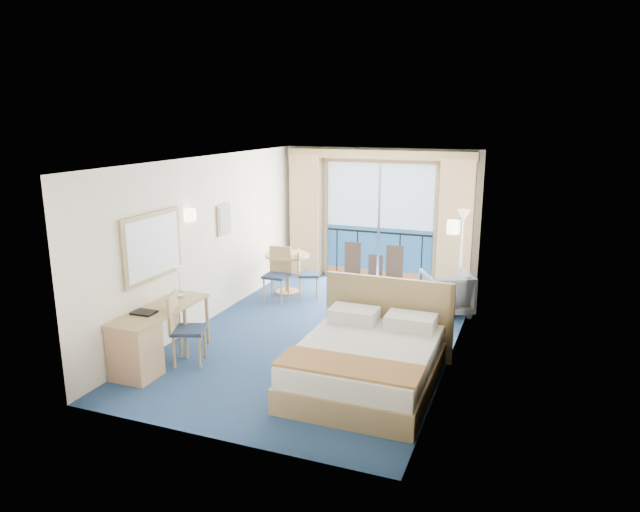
{
  "coord_description": "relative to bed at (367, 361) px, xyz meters",
  "views": [
    {
      "loc": [
        2.96,
        -7.87,
        3.31
      ],
      "look_at": [
        -0.13,
        0.2,
        1.18
      ],
      "focal_mm": 32.0,
      "sensor_mm": 36.0,
      "label": 1
    }
  ],
  "objects": [
    {
      "name": "phone",
      "position": [
        0.67,
        1.36,
        0.24
      ],
      "size": [
        0.21,
        0.18,
        0.08
      ],
      "primitive_type": "cube",
      "rotation": [
        0.0,
        0.0,
        -0.29
      ],
      "color": "silver",
      "rests_on": "nightstand"
    },
    {
      "name": "sconce_right",
      "position": [
        0.79,
        1.32,
        1.53
      ],
      "size": [
        0.18,
        0.18,
        0.18
      ],
      "primitive_type": "cylinder",
      "color": "beige",
      "rests_on": "room_walls"
    },
    {
      "name": "table_chair_a",
      "position": [
        -2.13,
        3.08,
        0.18
      ],
      "size": [
        0.51,
        0.5,
        0.9
      ],
      "rotation": [
        0.0,
        0.0,
        1.94
      ],
      "color": "#1F2C48",
      "rests_on": "ground"
    },
    {
      "name": "room_walls",
      "position": [
        -1.15,
        1.47,
        1.46
      ],
      "size": [
        4.04,
        6.54,
        2.72
      ],
      "color": "white",
      "rests_on": "ground"
    },
    {
      "name": "sconce_left",
      "position": [
        -3.09,
        0.87,
        1.53
      ],
      "size": [
        0.18,
        0.18,
        0.18
      ],
      "primitive_type": "cylinder",
      "color": "beige",
      "rests_on": "room_walls"
    },
    {
      "name": "balcony_door",
      "position": [
        -1.15,
        4.69,
        0.82
      ],
      "size": [
        2.36,
        0.03,
        2.52
      ],
      "color": "navy",
      "rests_on": "room_walls"
    },
    {
      "name": "curtain_left",
      "position": [
        -2.7,
        4.54,
        0.95
      ],
      "size": [
        0.65,
        0.22,
        2.55
      ],
      "primitive_type": "cube",
      "color": "tan",
      "rests_on": "room_walls"
    },
    {
      "name": "desk_lamp",
      "position": [
        -2.88,
        0.21,
        0.78
      ],
      "size": [
        0.12,
        0.12,
        0.44
      ],
      "color": "silver",
      "rests_on": "desk"
    },
    {
      "name": "pelmet",
      "position": [
        -1.15,
        4.57,
        2.26
      ],
      "size": [
        3.8,
        0.25,
        0.18
      ],
      "primitive_type": "cube",
      "color": "#9D8155",
      "rests_on": "room_walls"
    },
    {
      "name": "folder",
      "position": [
        -2.93,
        -0.56,
        0.46
      ],
      "size": [
        0.31,
        0.23,
        0.03
      ],
      "primitive_type": "cube",
      "rotation": [
        0.0,
        0.0,
        0.03
      ],
      "color": "black",
      "rests_on": "desk"
    },
    {
      "name": "mirror",
      "position": [
        -3.12,
        -0.03,
        1.23
      ],
      "size": [
        0.05,
        1.25,
        0.95
      ],
      "color": "#9D8155",
      "rests_on": "room_walls"
    },
    {
      "name": "table_chair_b",
      "position": [
        -2.52,
        2.76,
        0.23
      ],
      "size": [
        0.43,
        0.44,
        0.98
      ],
      "rotation": [
        0.0,
        0.0,
        0.03
      ],
      "color": "#1F2C48",
      "rests_on": "ground"
    },
    {
      "name": "desk",
      "position": [
        -2.86,
        -0.75,
        0.1
      ],
      "size": [
        0.56,
        1.63,
        0.77
      ],
      "color": "#9D8155",
      "rests_on": "ground"
    },
    {
      "name": "desk_chair",
      "position": [
        -2.55,
        -0.26,
        0.24
      ],
      "size": [
        0.56,
        0.55,
        0.99
      ],
      "rotation": [
        0.0,
        0.0,
        1.94
      ],
      "color": "#1F2C48",
      "rests_on": "ground"
    },
    {
      "name": "bed",
      "position": [
        0.0,
        0.0,
        0.0
      ],
      "size": [
        1.82,
        2.17,
        1.15
      ],
      "color": "#9D8155",
      "rests_on": "ground"
    },
    {
      "name": "curtain_right",
      "position": [
        0.4,
        4.54,
        0.95
      ],
      "size": [
        0.65,
        0.22,
        2.55
      ],
      "primitive_type": "cube",
      "color": "tan",
      "rests_on": "room_walls"
    },
    {
      "name": "armchair",
      "position": [
        0.5,
        3.1,
        0.05
      ],
      "size": [
        1.06,
        1.07,
        0.73
      ],
      "primitive_type": "imported",
      "rotation": [
        0.0,
        0.0,
        3.61
      ],
      "color": "#4E555F",
      "rests_on": "ground"
    },
    {
      "name": "nightstand",
      "position": [
        0.63,
        1.33,
        -0.06
      ],
      "size": [
        0.4,
        0.38,
        0.52
      ],
      "primitive_type": "cube",
      "color": "tan",
      "rests_on": "ground"
    },
    {
      "name": "wall_print",
      "position": [
        -3.12,
        1.92,
        1.28
      ],
      "size": [
        0.04,
        0.42,
        0.52
      ],
      "color": "#9D8155",
      "rests_on": "room_walls"
    },
    {
      "name": "floor_lamp",
      "position": [
        0.64,
        3.69,
        0.98
      ],
      "size": [
        0.24,
        0.24,
        1.72
      ],
      "color": "silver",
      "rests_on": "ground"
    },
    {
      "name": "floor",
      "position": [
        -1.15,
        1.47,
        -0.32
      ],
      "size": [
        6.5,
        6.5,
        0.0
      ],
      "primitive_type": "plane",
      "color": "navy",
      "rests_on": "ground"
    },
    {
      "name": "round_table",
      "position": [
        -2.53,
        3.18,
        0.26
      ],
      "size": [
        0.85,
        0.85,
        0.76
      ],
      "color": "#9D8155",
      "rests_on": "ground"
    }
  ]
}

